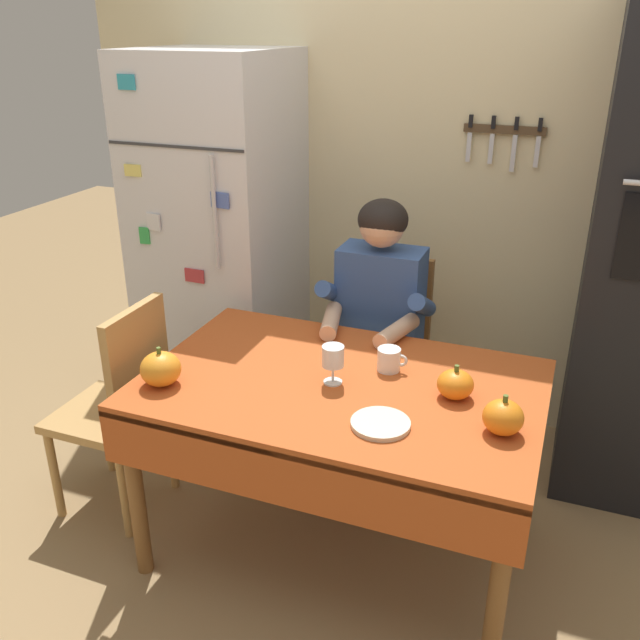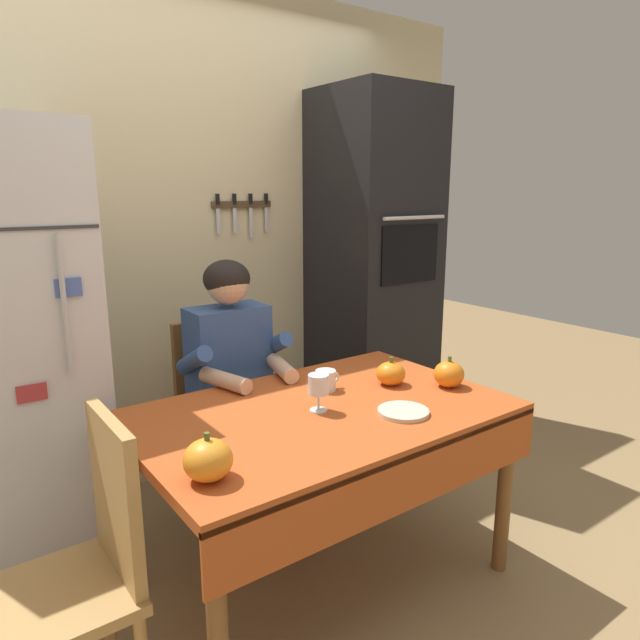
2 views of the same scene
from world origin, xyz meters
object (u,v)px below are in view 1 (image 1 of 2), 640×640
object	(u,v)px
dining_table	(339,405)
coffee_mug	(389,359)
serving_tray	(380,424)
chair_behind_person	(386,348)
pumpkin_small	(503,417)
seated_person	(375,319)
wine_glass	(333,358)
refrigerator	(221,241)
pumpkin_large	(455,384)
chair_left_side	(122,401)
pumpkin_medium	(161,369)

from	to	relation	value
dining_table	coffee_mug	world-z (taller)	coffee_mug
serving_tray	chair_behind_person	bearing A→B (deg)	104.83
coffee_mug	pumpkin_small	bearing A→B (deg)	-31.67
seated_person	wine_glass	world-z (taller)	seated_person
refrigerator	chair_behind_person	bearing A→B (deg)	-5.75
pumpkin_large	pumpkin_small	xyz separation A→B (m)	(0.18, -0.16, 0.01)
seated_person	chair_left_side	size ratio (longest dim) A/B	1.34
chair_behind_person	seated_person	world-z (taller)	seated_person
coffee_mug	pumpkin_small	world-z (taller)	pumpkin_small
pumpkin_medium	serving_tray	world-z (taller)	pumpkin_medium
wine_glass	pumpkin_small	distance (m)	0.61
seated_person	wine_glass	bearing A→B (deg)	-87.47
chair_behind_person	pumpkin_small	distance (m)	1.13
pumpkin_medium	seated_person	bearing A→B (deg)	57.43
seated_person	serving_tray	bearing A→B (deg)	-71.91
chair_behind_person	coffee_mug	bearing A→B (deg)	-73.52
refrigerator	dining_table	bearing A→B (deg)	-42.91
refrigerator	wine_glass	xyz separation A→B (m)	(0.93, -0.88, -0.06)
pumpkin_large	pumpkin_medium	size ratio (longest dim) A/B	0.86
refrigerator	pumpkin_small	bearing A→B (deg)	-32.92
pumpkin_large	seated_person	bearing A→B (deg)	129.34
dining_table	pumpkin_large	world-z (taller)	pumpkin_large
chair_behind_person	pumpkin_large	world-z (taller)	chair_behind_person
chair_left_side	coffee_mug	size ratio (longest dim) A/B	8.29
chair_left_side	pumpkin_small	distance (m)	1.50
dining_table	seated_person	bearing A→B (deg)	94.86
coffee_mug	pumpkin_medium	bearing A→B (deg)	-151.17
pumpkin_large	pumpkin_small	size ratio (longest dim) A/B	0.93
dining_table	chair_left_side	xyz separation A→B (m)	(-0.90, -0.06, -0.14)
pumpkin_medium	serving_tray	distance (m)	0.79
wine_glass	pumpkin_large	bearing A→B (deg)	7.49
dining_table	coffee_mug	distance (m)	0.25
chair_behind_person	wine_glass	bearing A→B (deg)	-88.08
pumpkin_medium	serving_tray	xyz separation A→B (m)	(0.79, 0.02, -0.05)
seated_person	chair_left_side	distance (m)	1.10
refrigerator	seated_person	bearing A→B (deg)	-17.27
refrigerator	chair_behind_person	xyz separation A→B (m)	(0.90, -0.09, -0.39)
chair_left_side	coffee_mug	world-z (taller)	chair_left_side
dining_table	seated_person	xyz separation A→B (m)	(-0.05, 0.60, 0.08)
dining_table	chair_left_side	world-z (taller)	chair_left_side
refrigerator	dining_table	world-z (taller)	refrigerator
dining_table	seated_person	world-z (taller)	seated_person
refrigerator	pumpkin_medium	distance (m)	1.17
chair_left_side	pumpkin_medium	world-z (taller)	chair_left_side
wine_glass	refrigerator	bearing A→B (deg)	136.48
wine_glass	coffee_mug	bearing A→B (deg)	45.99
coffee_mug	wine_glass	xyz separation A→B (m)	(-0.16, -0.16, 0.06)
coffee_mug	refrigerator	bearing A→B (deg)	146.58
dining_table	refrigerator	bearing A→B (deg)	137.09
chair_left_side	pumpkin_small	world-z (taller)	chair_left_side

